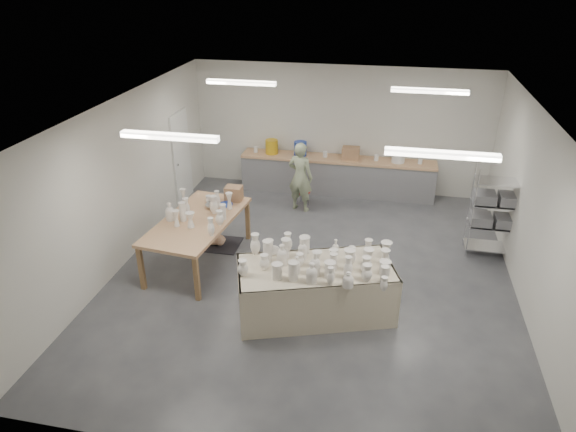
% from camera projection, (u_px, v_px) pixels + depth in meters
% --- Properties ---
extents(room, '(8.00, 8.02, 3.00)m').
position_uv_depth(room, '(309.00, 165.00, 8.48)').
color(room, '#424449').
rests_on(room, ground).
extents(back_counter, '(4.60, 0.60, 1.24)m').
position_uv_depth(back_counter, '(336.00, 174.00, 12.32)').
color(back_counter, tan).
rests_on(back_counter, ground).
extents(wire_shelf, '(0.88, 0.48, 1.80)m').
position_uv_depth(wire_shelf, '(495.00, 210.00, 9.55)').
color(wire_shelf, silver).
rests_on(wire_shelf, ground).
extents(drying_table, '(2.65, 1.89, 1.23)m').
position_uv_depth(drying_table, '(316.00, 287.00, 8.08)').
color(drying_table, olive).
rests_on(drying_table, ground).
extents(work_table, '(1.44, 2.49, 1.24)m').
position_uv_depth(work_table, '(201.00, 217.00, 9.37)').
color(work_table, tan).
rests_on(work_table, ground).
extents(rug, '(1.00, 0.70, 0.02)m').
position_uv_depth(rug, '(215.00, 244.00, 10.26)').
color(rug, black).
rests_on(rug, ground).
extents(cat, '(0.51, 0.40, 0.20)m').
position_uv_depth(cat, '(215.00, 239.00, 10.20)').
color(cat, white).
rests_on(cat, rug).
extents(potter, '(0.66, 0.52, 1.59)m').
position_uv_depth(potter, '(300.00, 177.00, 11.35)').
color(potter, '#99A681').
rests_on(potter, ground).
extents(red_stool, '(0.43, 0.43, 0.35)m').
position_uv_depth(red_stool, '(302.00, 192.00, 11.80)').
color(red_stool, red).
rests_on(red_stool, ground).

